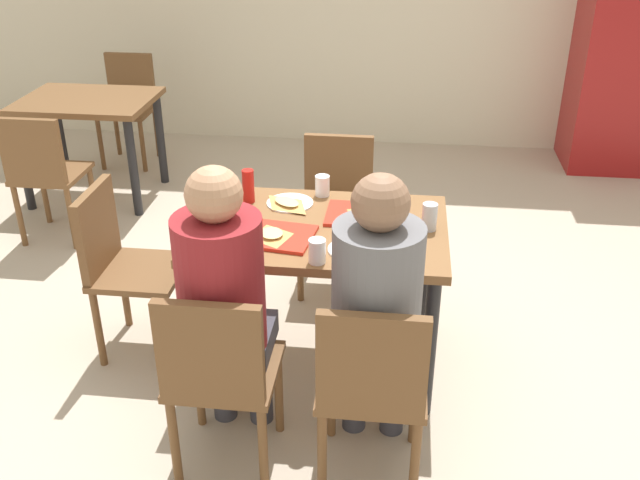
# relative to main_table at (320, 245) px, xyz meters

# --- Properties ---
(ground_plane) EXTENTS (10.00, 10.00, 0.02)m
(ground_plane) POSITION_rel_main_table_xyz_m (0.00, 0.00, -0.63)
(ground_plane) COLOR #B7A893
(main_table) EXTENTS (1.12, 0.77, 0.72)m
(main_table) POSITION_rel_main_table_xyz_m (0.00, 0.00, 0.00)
(main_table) COLOR brown
(main_table) RESTS_ON ground_plane
(chair_near_left) EXTENTS (0.40, 0.40, 0.84)m
(chair_near_left) POSITION_rel_main_table_xyz_m (-0.28, -0.77, -0.13)
(chair_near_left) COLOR brown
(chair_near_left) RESTS_ON ground_plane
(chair_near_right) EXTENTS (0.40, 0.40, 0.84)m
(chair_near_right) POSITION_rel_main_table_xyz_m (0.28, -0.77, -0.13)
(chair_near_right) COLOR brown
(chair_near_right) RESTS_ON ground_plane
(chair_far_side) EXTENTS (0.40, 0.40, 0.84)m
(chair_far_side) POSITION_rel_main_table_xyz_m (0.00, 0.77, -0.13)
(chair_far_side) COLOR brown
(chair_far_side) RESTS_ON ground_plane
(chair_left_end) EXTENTS (0.40, 0.40, 0.84)m
(chair_left_end) POSITION_rel_main_table_xyz_m (-0.94, 0.00, -0.13)
(chair_left_end) COLOR brown
(chair_left_end) RESTS_ON ground_plane
(person_in_red) EXTENTS (0.32, 0.42, 1.25)m
(person_in_red) POSITION_rel_main_table_xyz_m (-0.28, -0.63, 0.11)
(person_in_red) COLOR #383842
(person_in_red) RESTS_ON ground_plane
(person_in_brown_jacket) EXTENTS (0.32, 0.42, 1.25)m
(person_in_brown_jacket) POSITION_rel_main_table_xyz_m (0.28, -0.63, 0.11)
(person_in_brown_jacket) COLOR #383842
(person_in_brown_jacket) RESTS_ON ground_plane
(tray_red_near) EXTENTS (0.39, 0.31, 0.02)m
(tray_red_near) POSITION_rel_main_table_xyz_m (-0.20, -0.14, 0.11)
(tray_red_near) COLOR red
(tray_red_near) RESTS_ON main_table
(tray_red_far) EXTENTS (0.36, 0.27, 0.02)m
(tray_red_far) POSITION_rel_main_table_xyz_m (0.20, 0.12, 0.11)
(tray_red_far) COLOR red
(tray_red_far) RESTS_ON main_table
(paper_plate_center) EXTENTS (0.22, 0.22, 0.01)m
(paper_plate_center) POSITION_rel_main_table_xyz_m (-0.17, 0.21, 0.10)
(paper_plate_center) COLOR white
(paper_plate_center) RESTS_ON main_table
(paper_plate_near_edge) EXTENTS (0.22, 0.22, 0.01)m
(paper_plate_near_edge) POSITION_rel_main_table_xyz_m (0.17, -0.21, 0.10)
(paper_plate_near_edge) COLOR white
(paper_plate_near_edge) RESTS_ON main_table
(pizza_slice_a) EXTENTS (0.19, 0.20, 0.02)m
(pizza_slice_a) POSITION_rel_main_table_xyz_m (-0.19, -0.16, 0.13)
(pizza_slice_a) COLOR tan
(pizza_slice_a) RESTS_ON tray_red_near
(pizza_slice_b) EXTENTS (0.22, 0.22, 0.02)m
(pizza_slice_b) POSITION_rel_main_table_xyz_m (0.20, 0.09, 0.13)
(pizza_slice_b) COLOR #C68C47
(pizza_slice_b) RESTS_ON tray_red_far
(pizza_slice_c) EXTENTS (0.23, 0.23, 0.02)m
(pizza_slice_c) POSITION_rel_main_table_xyz_m (-0.18, 0.18, 0.12)
(pizza_slice_c) COLOR tan
(pizza_slice_c) RESTS_ON paper_plate_center
(plastic_cup_a) EXTENTS (0.07, 0.07, 0.10)m
(plastic_cup_a) POSITION_rel_main_table_xyz_m (-0.03, 0.33, 0.15)
(plastic_cup_a) COLOR white
(plastic_cup_a) RESTS_ON main_table
(plastic_cup_b) EXTENTS (0.07, 0.07, 0.10)m
(plastic_cup_b) POSITION_rel_main_table_xyz_m (0.03, -0.33, 0.15)
(plastic_cup_b) COLOR white
(plastic_cup_b) RESTS_ON main_table
(soda_can) EXTENTS (0.07, 0.07, 0.12)m
(soda_can) POSITION_rel_main_table_xyz_m (0.48, 0.02, 0.16)
(soda_can) COLOR #B7BCC6
(soda_can) RESTS_ON main_table
(condiment_bottle) EXTENTS (0.06, 0.06, 0.16)m
(condiment_bottle) POSITION_rel_main_table_xyz_m (-0.36, 0.21, 0.18)
(condiment_bottle) COLOR red
(condiment_bottle) RESTS_ON main_table
(foil_bundle) EXTENTS (0.10, 0.10, 0.10)m
(foil_bundle) POSITION_rel_main_table_xyz_m (-0.48, -0.02, 0.15)
(foil_bundle) COLOR silver
(foil_bundle) RESTS_ON main_table
(drink_fridge) EXTENTS (0.70, 0.60, 1.90)m
(drink_fridge) POSITION_rel_main_table_xyz_m (1.98, 2.85, 0.33)
(drink_fridge) COLOR maroon
(drink_fridge) RESTS_ON ground_plane
(background_table) EXTENTS (0.90, 0.70, 0.72)m
(background_table) POSITION_rel_main_table_xyz_m (-1.83, 1.77, -0.02)
(background_table) COLOR brown
(background_table) RESTS_ON ground_plane
(background_chair_near) EXTENTS (0.40, 0.40, 0.84)m
(background_chair_near) POSITION_rel_main_table_xyz_m (-1.83, 1.03, -0.13)
(background_chair_near) COLOR brown
(background_chair_near) RESTS_ON ground_plane
(background_chair_far) EXTENTS (0.40, 0.40, 0.84)m
(background_chair_far) POSITION_rel_main_table_xyz_m (-1.83, 2.50, -0.13)
(background_chair_far) COLOR brown
(background_chair_far) RESTS_ON ground_plane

